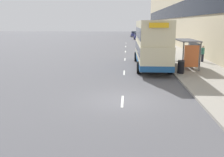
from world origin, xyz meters
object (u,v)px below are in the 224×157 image
Objects in this scene: car_0 at (134,34)px; litter_bin at (181,67)px; bus_shelter at (189,48)px; double_decker_bus_near at (151,43)px; pedestrian_1 at (168,52)px; pedestrian_at_shelter at (203,54)px; car_1 at (138,36)px.

litter_bin is at bearing -87.75° from car_0.
car_0 is at bearing 93.67° from bus_shelter.
pedestrian_1 is (2.33, 4.28, -1.33)m from double_decker_bus_near.
bus_shelter is at bearing -122.26° from pedestrian_at_shelter.
car_0 is (-3.44, 53.74, -1.04)m from bus_shelter.
litter_bin is (-3.52, -6.34, -0.32)m from pedestrian_at_shelter.
double_decker_bus_near reaches higher than pedestrian_at_shelter.
car_1 is at bearing 97.71° from pedestrian_at_shelter.
car_0 is 2.48× the size of pedestrian_at_shelter.
double_decker_bus_near is 6.35m from pedestrian_at_shelter.
car_0 is 3.94× the size of litter_bin.
litter_bin is at bearing -60.40° from double_decker_bus_near.
car_1 is 2.48× the size of pedestrian_1.
pedestrian_at_shelter reaches higher than litter_bin.
double_decker_bus_near reaches higher than pedestrian_1.
pedestrian_at_shelter is at bearing 60.93° from litter_bin.
car_1 is 3.75× the size of litter_bin.
double_decker_bus_near is 4.50m from litter_bin.
double_decker_bus_near reaches higher than bus_shelter.
bus_shelter is 3.46m from double_decker_bus_near.
pedestrian_at_shelter is (5.75, -50.09, 0.16)m from car_0.
litter_bin is (2.22, -56.43, -0.16)m from car_0.
bus_shelter is at bearing -79.50° from pedestrian_1.
car_1 is 38.37m from pedestrian_at_shelter.
pedestrian_1 is at bearing -87.08° from car_0.
car_1 is at bearing 92.09° from litter_bin.
pedestrian_at_shelter is 1.59× the size of litter_bin.
bus_shelter is at bearing -86.10° from car_1.
car_0 is at bearing 92.84° from car_1.
double_decker_bus_near is 2.69× the size of car_1.
double_decker_bus_near is at bearing -90.64° from car_1.
litter_bin is (2.08, -3.65, -1.61)m from double_decker_bus_near.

